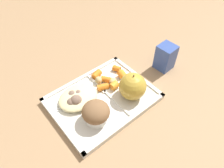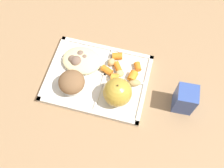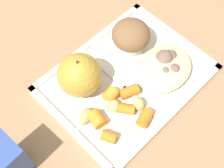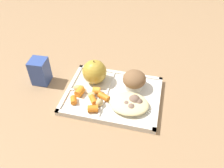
% 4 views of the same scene
% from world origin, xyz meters
% --- Properties ---
extents(ground, '(6.00, 6.00, 0.00)m').
position_xyz_m(ground, '(0.00, 0.00, 0.00)').
color(ground, '#997551').
extents(lunch_tray, '(0.32, 0.25, 0.02)m').
position_xyz_m(lunch_tray, '(-0.00, -0.00, 0.01)').
color(lunch_tray, silver).
rests_on(lunch_tray, ground).
extents(green_apple, '(0.09, 0.09, 0.09)m').
position_xyz_m(green_apple, '(-0.08, 0.05, 0.06)').
color(green_apple, '#B79333').
rests_on(green_apple, lunch_tray).
extents(bran_muffin, '(0.08, 0.08, 0.07)m').
position_xyz_m(bran_muffin, '(0.06, 0.05, 0.05)').
color(bran_muffin, silver).
rests_on(bran_muffin, lunch_tray).
extents(carrot_slice_center, '(0.03, 0.03, 0.02)m').
position_xyz_m(carrot_slice_center, '(-0.12, -0.07, 0.02)').
color(carrot_slice_center, orange).
rests_on(carrot_slice_center, lunch_tray).
extents(carrot_slice_diagonal, '(0.04, 0.03, 0.02)m').
position_xyz_m(carrot_slice_diagonal, '(-0.02, -0.03, 0.03)').
color(carrot_slice_diagonal, orange).
rests_on(carrot_slice_diagonal, lunch_tray).
extents(carrot_slice_back, '(0.03, 0.03, 0.03)m').
position_xyz_m(carrot_slice_back, '(-0.06, -0.01, 0.03)').
color(carrot_slice_back, orange).
rests_on(carrot_slice_back, lunch_tray).
extents(carrot_slice_edge, '(0.04, 0.03, 0.02)m').
position_xyz_m(carrot_slice_edge, '(-0.04, -0.09, 0.03)').
color(carrot_slice_edge, orange).
rests_on(carrot_slice_edge, lunch_tray).
extents(carrot_slice_near_corner, '(0.03, 0.04, 0.03)m').
position_xyz_m(carrot_slice_near_corner, '(-0.11, -0.03, 0.03)').
color(carrot_slice_near_corner, orange).
rests_on(carrot_slice_near_corner, lunch_tray).
extents(carrot_slice_large, '(0.04, 0.04, 0.02)m').
position_xyz_m(carrot_slice_large, '(-0.05, -0.05, 0.02)').
color(carrot_slice_large, orange).
rests_on(carrot_slice_large, lunch_tray).
extents(potato_chunk_browned, '(0.03, 0.03, 0.02)m').
position_xyz_m(potato_chunk_browned, '(-0.07, -0.03, 0.02)').
color(potato_chunk_browned, tan).
rests_on(potato_chunk_browned, lunch_tray).
extents(potato_chunk_golden, '(0.04, 0.03, 0.02)m').
position_xyz_m(potato_chunk_golden, '(-0.12, -0.01, 0.03)').
color(potato_chunk_golden, tan).
rests_on(potato_chunk_golden, lunch_tray).
extents(potato_chunk_corner, '(0.03, 0.03, 0.03)m').
position_xyz_m(potato_chunk_corner, '(-0.03, -0.06, 0.03)').
color(potato_chunk_corner, tan).
rests_on(potato_chunk_corner, lunch_tray).
extents(egg_noodle_pile, '(0.13, 0.10, 0.03)m').
position_xyz_m(egg_noodle_pile, '(0.06, -0.04, 0.03)').
color(egg_noodle_pile, beige).
rests_on(egg_noodle_pile, lunch_tray).
extents(meatball_side, '(0.03, 0.03, 0.03)m').
position_xyz_m(meatball_side, '(0.07, -0.06, 0.03)').
color(meatball_side, '#755B4C').
rests_on(meatball_side, lunch_tray).
extents(meatball_front, '(0.03, 0.03, 0.03)m').
position_xyz_m(meatball_front, '(0.06, -0.05, 0.03)').
color(meatball_front, '#755B4C').
rests_on(meatball_front, lunch_tray).
extents(meatball_back, '(0.04, 0.04, 0.04)m').
position_xyz_m(meatball_back, '(0.08, -0.03, 0.03)').
color(meatball_back, '#755B4C').
rests_on(meatball_back, lunch_tray).
extents(meatball_center, '(0.03, 0.03, 0.03)m').
position_xyz_m(meatball_center, '(0.09, -0.03, 0.03)').
color(meatball_center, '#755B4C').
rests_on(meatball_center, lunch_tray).
extents(plastic_fork, '(0.14, 0.11, 0.00)m').
position_xyz_m(plastic_fork, '(0.08, -0.02, 0.02)').
color(plastic_fork, white).
rests_on(plastic_fork, lunch_tray).
extents(milk_carton, '(0.06, 0.06, 0.10)m').
position_xyz_m(milk_carton, '(-0.28, 0.02, 0.05)').
color(milk_carton, '#334C99').
rests_on(milk_carton, ground).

